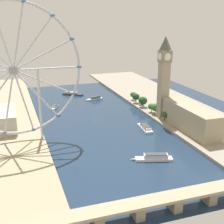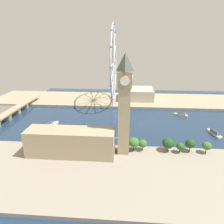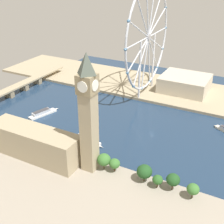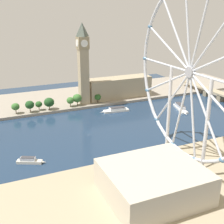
{
  "view_description": "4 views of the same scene",
  "coord_description": "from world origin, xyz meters",
  "px_view_note": "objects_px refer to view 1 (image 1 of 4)",
  "views": [
    {
      "loc": [
        91.26,
        329.1,
        117.29
      ],
      "look_at": [
        -13.66,
        21.63,
        14.45
      ],
      "focal_mm": 49.94,
      "sensor_mm": 36.0,
      "label": 1
    },
    {
      "loc": [
        -242.53,
        19.6,
        103.58
      ],
      "look_at": [
        17.42,
        39.42,
        9.79
      ],
      "focal_mm": 32.15,
      "sensor_mm": 36.0,
      "label": 2
    },
    {
      "loc": [
        -232.44,
        -80.98,
        146.05
      ],
      "look_at": [
        10.1,
        48.3,
        6.98
      ],
      "focal_mm": 47.95,
      "sensor_mm": 36.0,
      "label": 3
    },
    {
      "loc": [
        240.01,
        -81.79,
        109.95
      ],
      "look_at": [
        -8.94,
        27.68,
        12.94
      ],
      "focal_mm": 47.49,
      "sensor_mm": 36.0,
      "label": 4
    }
  ],
  "objects_px": {
    "tour_boat_0": "(73,94)",
    "tour_boat_3": "(95,99)",
    "ferris_wheel": "(13,71)",
    "parliament_block": "(191,118)",
    "tour_boat_4": "(145,127)",
    "tour_boat_2": "(55,107)",
    "tour_boat_1": "(154,157)",
    "river_bridge": "(175,199)",
    "clock_tower": "(164,76)"
  },
  "relations": [
    {
      "from": "river_bridge",
      "to": "tour_boat_3",
      "type": "xyz_separation_m",
      "value": [
        -23.31,
        -265.49,
        -5.11
      ]
    },
    {
      "from": "parliament_block",
      "to": "tour_boat_0",
      "type": "distance_m",
      "value": 208.63
    },
    {
      "from": "tour_boat_0",
      "to": "tour_boat_3",
      "type": "bearing_deg",
      "value": -22.92
    },
    {
      "from": "river_bridge",
      "to": "tour_boat_4",
      "type": "bearing_deg",
      "value": -107.25
    },
    {
      "from": "clock_tower",
      "to": "tour_boat_0",
      "type": "distance_m",
      "value": 168.84
    },
    {
      "from": "ferris_wheel",
      "to": "tour_boat_2",
      "type": "height_order",
      "value": "ferris_wheel"
    },
    {
      "from": "river_bridge",
      "to": "tour_boat_4",
      "type": "relative_size",
      "value": 5.9
    },
    {
      "from": "ferris_wheel",
      "to": "tour_boat_0",
      "type": "xyz_separation_m",
      "value": [
        -85.0,
        -163.34,
        -66.84
      ]
    },
    {
      "from": "clock_tower",
      "to": "tour_boat_3",
      "type": "distance_m",
      "value": 126.52
    },
    {
      "from": "parliament_block",
      "to": "tour_boat_2",
      "type": "xyz_separation_m",
      "value": [
        119.49,
        -129.12,
        -13.37
      ]
    },
    {
      "from": "parliament_block",
      "to": "river_bridge",
      "type": "bearing_deg",
      "value": 53.79
    },
    {
      "from": "tour_boat_1",
      "to": "tour_boat_4",
      "type": "bearing_deg",
      "value": -91.86
    },
    {
      "from": "clock_tower",
      "to": "tour_boat_4",
      "type": "bearing_deg",
      "value": 37.61
    },
    {
      "from": "ferris_wheel",
      "to": "tour_boat_4",
      "type": "height_order",
      "value": "ferris_wheel"
    },
    {
      "from": "tour_boat_1",
      "to": "tour_boat_4",
      "type": "height_order",
      "value": "tour_boat_1"
    },
    {
      "from": "parliament_block",
      "to": "tour_boat_4",
      "type": "height_order",
      "value": "parliament_block"
    },
    {
      "from": "parliament_block",
      "to": "river_bridge",
      "type": "xyz_separation_m",
      "value": [
        82.54,
        112.72,
        -8.07
      ]
    },
    {
      "from": "clock_tower",
      "to": "tour_boat_1",
      "type": "relative_size",
      "value": 2.53
    },
    {
      "from": "tour_boat_3",
      "to": "parliament_block",
      "type": "bearing_deg",
      "value": 100.98
    },
    {
      "from": "clock_tower",
      "to": "tour_boat_1",
      "type": "bearing_deg",
      "value": 59.18
    },
    {
      "from": "parliament_block",
      "to": "ferris_wheel",
      "type": "distance_m",
      "value": 178.56
    },
    {
      "from": "ferris_wheel",
      "to": "tour_boat_0",
      "type": "relative_size",
      "value": 4.03
    },
    {
      "from": "tour_boat_3",
      "to": "tour_boat_0",
      "type": "bearing_deg",
      "value": -68.17
    },
    {
      "from": "parliament_block",
      "to": "river_bridge",
      "type": "height_order",
      "value": "parliament_block"
    },
    {
      "from": "river_bridge",
      "to": "clock_tower",
      "type": "bearing_deg",
      "value": -115.09
    },
    {
      "from": "tour_boat_3",
      "to": "tour_boat_4",
      "type": "xyz_separation_m",
      "value": [
        -18.66,
        130.34,
        -0.13
      ]
    },
    {
      "from": "ferris_wheel",
      "to": "clock_tower",
      "type": "bearing_deg",
      "value": -172.73
    },
    {
      "from": "tour_boat_2",
      "to": "tour_boat_4",
      "type": "height_order",
      "value": "tour_boat_4"
    },
    {
      "from": "river_bridge",
      "to": "tour_boat_4",
      "type": "distance_m",
      "value": 141.61
    },
    {
      "from": "parliament_block",
      "to": "river_bridge",
      "type": "distance_m",
      "value": 139.95
    },
    {
      "from": "river_bridge",
      "to": "parliament_block",
      "type": "bearing_deg",
      "value": -126.21
    },
    {
      "from": "tour_boat_2",
      "to": "tour_boat_3",
      "type": "xyz_separation_m",
      "value": [
        -60.25,
        -23.65,
        0.18
      ]
    },
    {
      "from": "ferris_wheel",
      "to": "river_bridge",
      "type": "xyz_separation_m",
      "value": [
        -85.55,
        140.28,
        -61.62
      ]
    },
    {
      "from": "tour_boat_0",
      "to": "tour_boat_1",
      "type": "bearing_deg",
      "value": -50.33
    },
    {
      "from": "tour_boat_0",
      "to": "tour_boat_1",
      "type": "height_order",
      "value": "tour_boat_1"
    },
    {
      "from": "clock_tower",
      "to": "tour_boat_1",
      "type": "height_order",
      "value": "clock_tower"
    },
    {
      "from": "tour_boat_1",
      "to": "tour_boat_3",
      "type": "bearing_deg",
      "value": -74.59
    },
    {
      "from": "tour_boat_0",
      "to": "tour_boat_3",
      "type": "xyz_separation_m",
      "value": [
        -23.87,
        38.14,
        0.11
      ]
    },
    {
      "from": "ferris_wheel",
      "to": "tour_boat_2",
      "type": "distance_m",
      "value": 130.97
    },
    {
      "from": "tour_boat_1",
      "to": "clock_tower",
      "type": "bearing_deg",
      "value": -104.08
    },
    {
      "from": "clock_tower",
      "to": "ferris_wheel",
      "type": "distance_m",
      "value": 163.17
    },
    {
      "from": "parliament_block",
      "to": "ferris_wheel",
      "type": "bearing_deg",
      "value": -9.31
    },
    {
      "from": "tour_boat_2",
      "to": "tour_boat_4",
      "type": "relative_size",
      "value": 0.63
    },
    {
      "from": "ferris_wheel",
      "to": "tour_boat_3",
      "type": "relative_size",
      "value": 4.59
    },
    {
      "from": "ferris_wheel",
      "to": "parliament_block",
      "type": "bearing_deg",
      "value": 170.69
    },
    {
      "from": "tour_boat_3",
      "to": "tour_boat_4",
      "type": "height_order",
      "value": "tour_boat_3"
    },
    {
      "from": "tour_boat_2",
      "to": "tour_boat_3",
      "type": "relative_size",
      "value": 0.76
    },
    {
      "from": "parliament_block",
      "to": "tour_boat_2",
      "type": "bearing_deg",
      "value": -47.22
    },
    {
      "from": "parliament_block",
      "to": "tour_boat_2",
      "type": "height_order",
      "value": "parliament_block"
    },
    {
      "from": "ferris_wheel",
      "to": "tour_boat_4",
      "type": "relative_size",
      "value": 3.8
    }
  ]
}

